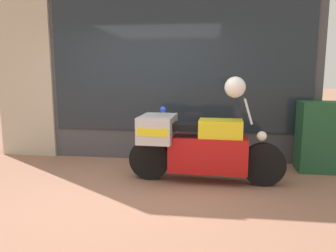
% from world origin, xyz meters
% --- Properties ---
extents(ground_plane, '(60.00, 60.00, 0.00)m').
position_xyz_m(ground_plane, '(0.00, 0.00, 0.00)').
color(ground_plane, '#8E604C').
extents(shop_building, '(5.92, 0.55, 3.90)m').
position_xyz_m(shop_building, '(-0.46, 2.00, 1.96)').
color(shop_building, '#424247').
rests_on(shop_building, ground).
extents(window_display, '(4.39, 0.30, 2.05)m').
position_xyz_m(window_display, '(0.47, 2.03, 0.49)').
color(window_display, slate).
rests_on(window_display, ground).
extents(paramedic_motorcycle, '(2.28, 0.75, 1.25)m').
position_xyz_m(paramedic_motorcycle, '(0.86, 0.64, 0.56)').
color(paramedic_motorcycle, black).
rests_on(paramedic_motorcycle, ground).
extents(utility_cabinet, '(0.83, 0.47, 1.14)m').
position_xyz_m(utility_cabinet, '(2.93, 1.44, 0.57)').
color(utility_cabinet, '#1E4C2D').
rests_on(utility_cabinet, ground).
extents(white_helmet, '(0.30, 0.30, 0.30)m').
position_xyz_m(white_helmet, '(1.42, 0.62, 1.40)').
color(white_helmet, white).
rests_on(white_helmet, paramedic_motorcycle).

